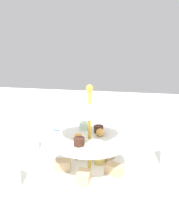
# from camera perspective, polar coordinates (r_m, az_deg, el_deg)

# --- Properties ---
(ground_plane) EXTENTS (2.40, 2.40, 0.00)m
(ground_plane) POSITION_cam_1_polar(r_m,az_deg,el_deg) (0.75, 0.00, -13.60)
(ground_plane) COLOR silver
(tiered_serving_stand) EXTENTS (0.28, 0.28, 0.26)m
(tiered_serving_stand) POSITION_cam_1_polar(r_m,az_deg,el_deg) (0.72, 0.01, -8.08)
(tiered_serving_stand) COLOR white
(tiered_serving_stand) RESTS_ON ground_plane
(water_glass_tall_right) EXTENTS (0.07, 0.07, 0.13)m
(water_glass_tall_right) POSITION_cam_1_polar(r_m,az_deg,el_deg) (0.79, 19.08, -7.94)
(water_glass_tall_right) COLOR silver
(water_glass_tall_right) RESTS_ON ground_plane
(water_glass_short_left) EXTENTS (0.06, 0.06, 0.08)m
(water_glass_short_left) POSITION_cam_1_polar(r_m,az_deg,el_deg) (0.89, -13.93, -6.43)
(water_glass_short_left) COLOR silver
(water_glass_short_left) RESTS_ON ground_plane
(teacup_with_saucer) EXTENTS (0.09, 0.09, 0.05)m
(teacup_with_saucer) POSITION_cam_1_polar(r_m,az_deg,el_deg) (0.97, -6.76, -5.00)
(teacup_with_saucer) COLOR white
(teacup_with_saucer) RESTS_ON ground_plane
(butter_knife_right) EXTENTS (0.05, 0.17, 0.00)m
(butter_knife_right) POSITION_cam_1_polar(r_m,az_deg,el_deg) (1.02, 6.22, -5.33)
(butter_knife_right) COLOR silver
(butter_knife_right) RESTS_ON ground_plane
(water_glass_mid_back) EXTENTS (0.06, 0.06, 0.10)m
(water_glass_mid_back) POSITION_cam_1_polar(r_m,az_deg,el_deg) (0.68, -18.67, -13.07)
(water_glass_mid_back) COLOR silver
(water_glass_mid_back) RESTS_ON ground_plane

